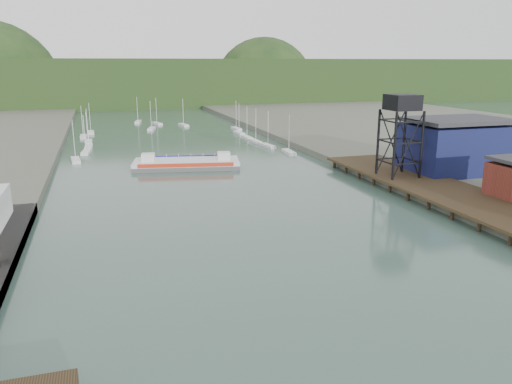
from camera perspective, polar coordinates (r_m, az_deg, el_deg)
east_pier at (r=94.70m, az=21.07°, el=0.04°), size 14.00×70.00×2.45m
lift_tower at (r=101.72m, az=16.35°, el=9.25°), size 6.50×6.50×16.00m
blue_shed at (r=113.19m, az=21.86°, el=4.89°), size 20.50×14.50×11.30m
marina_sailboats at (r=168.00m, az=-10.01°, el=6.26°), size 57.71×92.65×0.90m
distant_hills at (r=328.59m, az=-14.66°, el=11.75°), size 500.00×120.00×80.00m
chain_ferry at (r=118.90m, az=-7.94°, el=3.26°), size 25.90×14.18×3.53m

